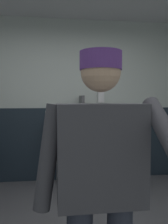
{
  "coord_description": "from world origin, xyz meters",
  "views": [
    {
      "loc": [
        -0.24,
        -1.89,
        1.36
      ],
      "look_at": [
        0.01,
        -0.09,
        1.25
      ],
      "focal_mm": 37.42,
      "sensor_mm": 36.0,
      "label": 1
    }
  ],
  "objects_px": {
    "person": "(101,178)",
    "soap_dispenser": "(101,97)",
    "urinal_left": "(58,135)",
    "urinal_middle": "(104,134)"
  },
  "relations": [
    {
      "from": "person",
      "to": "soap_dispenser",
      "type": "relative_size",
      "value": 8.88
    },
    {
      "from": "urinal_left",
      "to": "person",
      "type": "distance_m",
      "value": 2.54
    },
    {
      "from": "soap_dispenser",
      "to": "person",
      "type": "bearing_deg",
      "value": -101.79
    },
    {
      "from": "person",
      "to": "soap_dispenser",
      "type": "bearing_deg",
      "value": 78.21
    },
    {
      "from": "urinal_middle",
      "to": "soap_dispenser",
      "type": "height_order",
      "value": "soap_dispenser"
    },
    {
      "from": "person",
      "to": "soap_dispenser",
      "type": "height_order",
      "value": "person"
    },
    {
      "from": "urinal_middle",
      "to": "urinal_left",
      "type": "bearing_deg",
      "value": 180.0
    },
    {
      "from": "urinal_left",
      "to": "urinal_middle",
      "type": "xyz_separation_m",
      "value": [
        0.75,
        0.0,
        0.0
      ]
    },
    {
      "from": "person",
      "to": "urinal_left",
      "type": "bearing_deg",
      "value": 93.86
    },
    {
      "from": "urinal_middle",
      "to": "soap_dispenser",
      "type": "bearing_deg",
      "value": 102.63
    }
  ]
}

